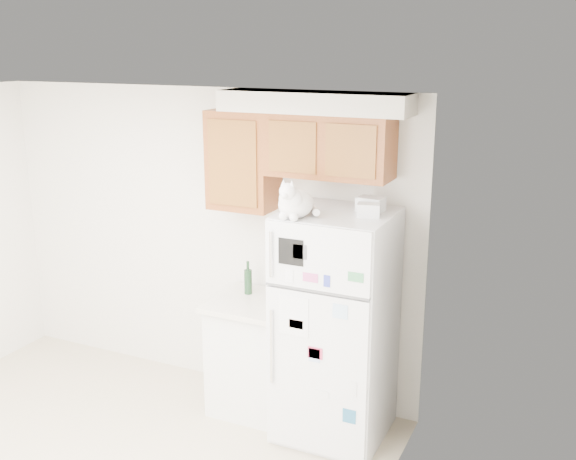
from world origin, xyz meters
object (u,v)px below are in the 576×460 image
Objects in this scene: cat at (294,203)px; storage_box_front at (369,210)px; base_counter at (256,354)px; storage_box_back at (371,204)px; bottle_amber at (277,279)px; bottle_green at (248,278)px; refrigerator at (335,327)px.

cat is 0.50m from storage_box_front.
base_counter is 6.13× the size of storage_box_front.
storage_box_back is (0.88, 0.07, 1.29)m from base_counter.
base_counter is 1.46m from cat.
cat is at bearing -52.75° from bottle_amber.
storage_box_front is (0.04, -0.15, -0.01)m from storage_box_back.
cat reaches higher than storage_box_back.
base_counter is at bearing 160.40° from storage_box_front.
base_counter is at bearing -170.79° from storage_box_back.
storage_box_back reaches higher than bottle_green.
storage_box_front is (0.44, 0.24, -0.06)m from cat.
storage_box_back is 1.04m from bottle_amber.
base_counter is 3.38× the size of bottle_amber.
cat reaches higher than bottle_amber.
base_counter is 1.56m from storage_box_back.
refrigerator reaches higher than bottle_amber.
base_counter is 3.44× the size of bottle_green.
bottle_green is 0.23m from bottle_amber.
cat is at bearing -129.75° from refrigerator.
bottle_amber is at bearing 15.79° from bottle_green.
bottle_green is at bearing 144.30° from cat.
storage_box_back is 0.67× the size of bottle_green.
storage_box_front reaches higher than bottle_amber.
refrigerator is 1.01m from cat.
refrigerator is at bearing -6.09° from base_counter.
refrigerator is 0.92m from storage_box_front.
storage_box_front is at bearing -5.20° from base_counter.
refrigerator is 0.84m from bottle_green.
storage_box_front is at bearing -2.50° from refrigerator.
bottle_amber is (0.11, 0.16, 0.59)m from base_counter.
bottle_amber is at bearing 55.69° from base_counter.
bottle_amber reaches higher than base_counter.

